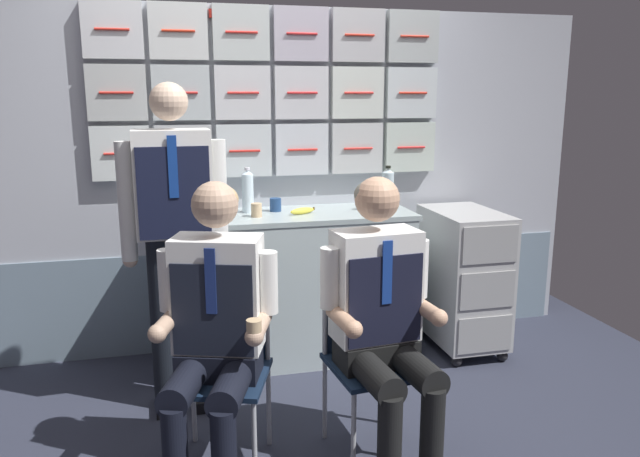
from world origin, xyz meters
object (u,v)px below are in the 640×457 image
crew_member_left (214,321)px  folding_chair_right (367,340)px  crew_member_right (383,311)px  paper_cup_blue (275,204)px  folding_chair_left (225,350)px  snack_banana (302,211)px  crew_member_standing (175,220)px  service_trolley (463,276)px  water_bottle_blue_cap (388,190)px

crew_member_left → folding_chair_right: 0.74m
crew_member_right → paper_cup_blue: size_ratio=15.84×
folding_chair_left → snack_banana: snack_banana is taller
crew_member_left → folding_chair_right: crew_member_left is taller
folding_chair_right → crew_member_standing: size_ratio=0.49×
crew_member_standing → paper_cup_blue: (0.61, 0.55, -0.04)m
crew_member_left → crew_member_standing: crew_member_standing is taller
service_trolley → crew_member_right: (-0.93, -1.07, 0.22)m
crew_member_standing → folding_chair_right: bearing=-34.2°
service_trolley → crew_member_standing: size_ratio=0.54×
paper_cup_blue → service_trolley: bearing=-10.1°
water_bottle_blue_cap → paper_cup_blue: (-0.67, 0.16, -0.09)m
folding_chair_right → crew_member_right: 0.25m
crew_member_right → water_bottle_blue_cap: size_ratio=4.59×
crew_member_left → folding_chair_left: bearing=71.7°
folding_chair_left → crew_member_right: bearing=-17.0°
crew_member_right → folding_chair_right: bearing=95.5°
crew_member_left → paper_cup_blue: size_ratio=15.79×
folding_chair_right → crew_member_right: (0.02, -0.16, 0.20)m
service_trolley → folding_chair_left: service_trolley is taller
crew_member_left → snack_banana: bearing=60.8°
crew_member_left → water_bottle_blue_cap: bearing=43.1°
folding_chair_left → snack_banana: bearing=59.3°
crew_member_right → crew_member_standing: bearing=139.6°
crew_member_left → crew_member_standing: 0.75m
folding_chair_right → crew_member_left: bearing=-171.8°
folding_chair_left → crew_member_left: crew_member_left is taller
service_trolley → water_bottle_blue_cap: (-0.51, 0.05, 0.57)m
crew_member_left → folding_chair_right: bearing=8.2°
folding_chair_left → crew_member_left: 0.25m
folding_chair_left → crew_member_right: crew_member_right is taller
service_trolley → snack_banana: bearing=175.5°
folding_chair_left → water_bottle_blue_cap: size_ratio=2.98×
folding_chair_right → crew_member_standing: crew_member_standing is taller
service_trolley → water_bottle_blue_cap: 0.76m
folding_chair_right → snack_banana: snack_banana is taller
snack_banana → water_bottle_blue_cap: bearing=-3.2°
crew_member_left → crew_member_right: 0.72m
service_trolley → folding_chair_right: bearing=-135.9°
folding_chair_right → paper_cup_blue: 1.24m
crew_member_left → water_bottle_blue_cap: crew_member_left is taller
folding_chair_left → paper_cup_blue: paper_cup_blue is taller
crew_member_right → crew_member_standing: size_ratio=0.76×
crew_member_standing → water_bottle_blue_cap: 1.34m
crew_member_standing → crew_member_right: bearing=-40.4°
service_trolley → crew_member_right: 1.44m
service_trolley → paper_cup_blue: 1.29m
folding_chair_right → crew_member_standing: (-0.84, 0.57, 0.49)m
snack_banana → folding_chair_left: bearing=-120.7°
crew_member_left → water_bottle_blue_cap: (1.14, 1.07, 0.35)m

